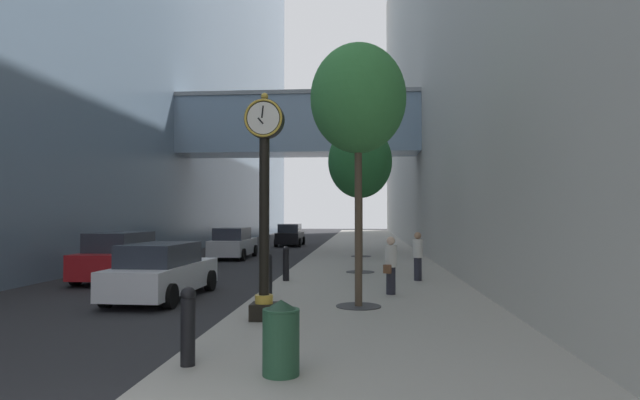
% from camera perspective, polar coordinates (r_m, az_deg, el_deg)
% --- Properties ---
extents(ground_plane, '(110.00, 110.00, 0.00)m').
position_cam_1_polar(ground_plane, '(31.32, -0.83, -5.93)').
color(ground_plane, '#262628').
rests_on(ground_plane, ground).
extents(sidewalk_right, '(6.36, 80.00, 0.14)m').
position_cam_1_polar(sidewalk_right, '(34.16, 5.00, -5.44)').
color(sidewalk_right, '#9E998E').
rests_on(sidewalk_right, ground).
extents(building_block_right, '(9.00, 80.00, 31.93)m').
position_cam_1_polar(building_block_right, '(37.52, 17.49, 19.74)').
color(building_block_right, '#B7B2A8').
rests_on(building_block_right, ground).
extents(street_clock, '(0.84, 0.55, 4.87)m').
position_cam_1_polar(street_clock, '(11.33, -6.06, 0.63)').
color(street_clock, black).
rests_on(street_clock, sidewalk_right).
extents(bollard_nearest, '(0.23, 0.23, 1.17)m').
position_cam_1_polar(bollard_nearest, '(8.27, -14.11, -12.93)').
color(bollard_nearest, black).
rests_on(bollard_nearest, sidewalk_right).
extents(bollard_third, '(0.23, 0.23, 1.17)m').
position_cam_1_polar(bollard_third, '(14.66, -5.62, -7.96)').
color(bollard_third, black).
rests_on(bollard_third, sidewalk_right).
extents(bollard_fourth, '(0.23, 0.23, 1.17)m').
position_cam_1_polar(bollard_fourth, '(17.93, -3.70, -6.79)').
color(bollard_fourth, black).
rests_on(bollard_fourth, sidewalk_right).
extents(street_tree_near, '(2.35, 2.35, 6.45)m').
position_cam_1_polar(street_tree_near, '(13.20, 4.15, 10.77)').
color(street_tree_near, '#333335').
rests_on(street_tree_near, sidewalk_right).
extents(street_tree_mid_near, '(2.49, 2.49, 5.75)m').
position_cam_1_polar(street_tree_mid_near, '(20.62, 4.36, 4.13)').
color(street_tree_mid_near, '#333335').
rests_on(street_tree_mid_near, sidewalk_right).
extents(street_tree_mid_far, '(1.90, 1.90, 6.14)m').
position_cam_1_polar(street_tree_mid_far, '(28.28, 4.44, 3.99)').
color(street_tree_mid_far, '#333335').
rests_on(street_tree_mid_far, sidewalk_right).
extents(trash_bin, '(0.53, 0.53, 1.05)m').
position_cam_1_polar(trash_bin, '(7.62, -4.24, -14.52)').
color(trash_bin, '#234C33').
rests_on(trash_bin, sidewalk_right).
extents(pedestrian_walking, '(0.46, 0.52, 1.62)m').
position_cam_1_polar(pedestrian_walking, '(15.01, 7.66, -6.89)').
color(pedestrian_walking, '#23232D').
rests_on(pedestrian_walking, sidewalk_right).
extents(pedestrian_by_clock, '(0.46, 0.46, 1.64)m').
position_cam_1_polar(pedestrian_by_clock, '(18.22, 10.55, -5.88)').
color(pedestrian_by_clock, '#23232D').
rests_on(pedestrian_by_clock, sidewalk_right).
extents(car_silver_near, '(1.98, 4.46, 1.66)m').
position_cam_1_polar(car_silver_near, '(28.87, -9.40, -4.67)').
color(car_silver_near, '#B7BABF').
rests_on(car_silver_near, ground).
extents(car_red_mid, '(1.98, 4.69, 1.74)m').
position_cam_1_polar(car_red_mid, '(20.45, -20.65, -5.80)').
color(car_red_mid, '#AD191E').
rests_on(car_red_mid, ground).
extents(car_black_far, '(1.99, 4.70, 1.66)m').
position_cam_1_polar(car_black_far, '(39.93, -3.25, -3.82)').
color(car_black_far, black).
rests_on(car_black_far, ground).
extents(car_white_trailing, '(2.03, 4.68, 1.57)m').
position_cam_1_polar(car_white_trailing, '(15.65, -16.69, -7.42)').
color(car_white_trailing, silver).
rests_on(car_white_trailing, ground).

